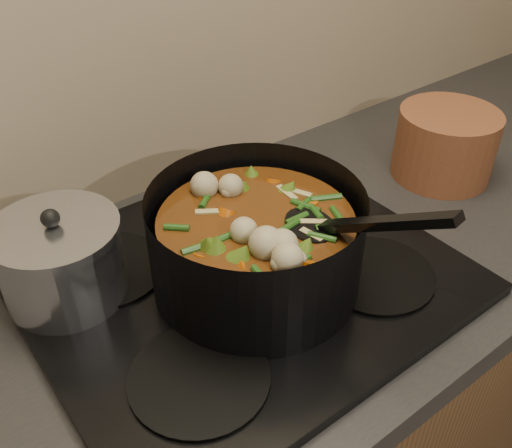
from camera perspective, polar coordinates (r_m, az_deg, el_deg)
counter at (r=1.25m, az=-1.15°, el=-21.41°), size 2.64×0.64×0.91m
stovetop at (r=0.89m, az=-1.51°, el=-5.32°), size 0.62×0.54×0.03m
stockpot at (r=0.82m, az=0.05°, el=-2.00°), size 0.32×0.41×0.23m
saucepan at (r=0.85m, az=-18.89°, el=-3.42°), size 0.18×0.18×0.15m
terracotta_crock at (r=1.18m, az=18.37°, el=7.57°), size 0.24×0.24×0.13m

